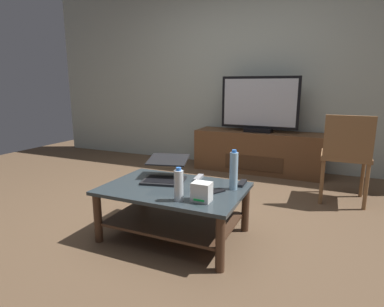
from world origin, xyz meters
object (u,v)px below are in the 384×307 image
dining_chair (346,153)px  water_bottle_near (179,185)px  media_cabinet (258,152)px  router_box (202,192)px  tv_remote (199,178)px  cell_phone (215,191)px  television (259,105)px  water_bottle_far (234,171)px  coffee_table (174,202)px  laptop (166,172)px  soundbar_remote (242,183)px

dining_chair → water_bottle_near: 1.85m
media_cabinet → router_box: 2.31m
tv_remote → cell_phone: bearing=-53.7°
dining_chair → tv_remote: bearing=-137.2°
television → water_bottle_far: 2.00m
dining_chair → television: bearing=142.0°
coffee_table → water_bottle_near: 0.37m
media_cabinet → router_box: (0.13, -2.30, 0.19)m
dining_chair → cell_phone: bearing=-124.5°
coffee_table → water_bottle_near: water_bottle_near is taller
coffee_table → television: television is taller
tv_remote → water_bottle_near: bearing=-88.7°
laptop → tv_remote: laptop is taller
cell_phone → soundbar_remote: size_ratio=0.88×
router_box → water_bottle_near: water_bottle_near is taller
laptop → soundbar_remote: laptop is taller
water_bottle_far → tv_remote: water_bottle_far is taller
media_cabinet → tv_remote: media_cabinet is taller
dining_chair → cell_phone: 1.55m
water_bottle_near → soundbar_remote: size_ratio=1.41×
soundbar_remote → dining_chair: bearing=51.8°
water_bottle_near → tv_remote: bearing=98.0°
media_cabinet → dining_chair: dining_chair is taller
water_bottle_far → soundbar_remote: water_bottle_far is taller
media_cabinet → water_bottle_near: 2.36m
water_bottle_near → tv_remote: 0.52m
coffee_table → water_bottle_near: size_ratio=4.63×
television → water_bottle_far: bearing=-82.8°
soundbar_remote → water_bottle_near: bearing=-122.3°
coffee_table → laptop: 0.28m
laptop → water_bottle_far: size_ratio=1.59×
television → water_bottle_far: size_ratio=3.40×
media_cabinet → laptop: bearing=-99.3°
water_bottle_far → cell_phone: 0.20m
media_cabinet → soundbar_remote: media_cabinet is taller
dining_chair → water_bottle_far: (-0.77, -1.16, 0.03)m
dining_chair → laptop: size_ratio=1.87×
coffee_table → cell_phone: (0.32, 0.02, 0.13)m
media_cabinet → laptop: laptop is taller
dining_chair → laptop: (-1.34, -1.15, -0.05)m
laptop → tv_remote: (0.24, 0.12, -0.05)m
tv_remote → dining_chair: bearing=36.1°
coffee_table → media_cabinet: 2.12m
television → router_box: size_ratio=7.81×
router_box → cell_phone: size_ratio=0.91×
dining_chair → soundbar_remote: 1.27m
laptop → tv_remote: 0.27m
water_bottle_far → media_cabinet: bearing=97.1°
water_bottle_near → cell_phone: (0.16, 0.26, -0.10)m
tv_remote → media_cabinet: bearing=80.6°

